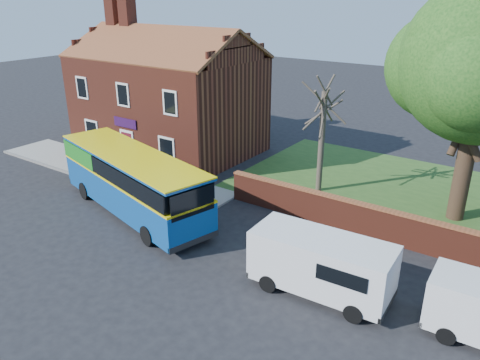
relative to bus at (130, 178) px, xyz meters
The scene contains 9 objects.
ground 3.58m from the bus, 60.03° to the right, with size 120.00×120.00×0.00m, color black.
pavement 6.51m from the bus, 150.58° to the left, with size 18.00×3.50×0.12m, color gray.
kerb 5.88m from the bus, 166.32° to the left, with size 18.00×0.15×0.14m, color slate.
grass_strip 17.93m from the bus, 35.39° to the left, with size 26.00×12.00×0.04m, color #426B28.
shop_building 10.51m from the bus, 121.85° to the left, with size 12.30×8.13×10.50m.
boundary_wall 15.20m from the bus, 16.58° to the left, with size 22.00×0.38×1.60m.
bus is the anchor object (origin of this frame).
van_near 11.26m from the bus, ahead, with size 5.34×2.38×2.30m.
bare_tree 10.53m from the bus, 49.13° to the left, with size 2.34×2.79×6.25m.
Camera 1 is at (15.72, -12.20, 10.65)m, focal length 35.00 mm.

